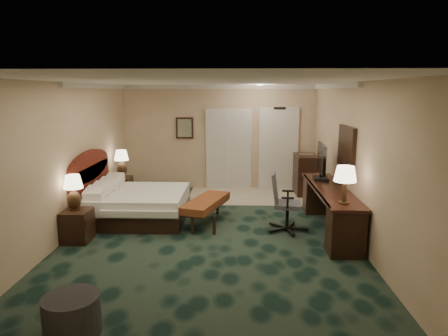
{
  "coord_description": "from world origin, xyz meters",
  "views": [
    {
      "loc": [
        0.47,
        -6.65,
        2.54
      ],
      "look_at": [
        0.23,
        0.6,
        1.14
      ],
      "focal_mm": 32.0,
      "sensor_mm": 36.0,
      "label": 1
    }
  ],
  "objects_px": {
    "bed_bench": "(206,211)",
    "desk": "(329,209)",
    "nightstand_far": "(121,189)",
    "desk_chair": "(288,202)",
    "lamp_near": "(74,193)",
    "lamp_far": "(122,163)",
    "minibar": "(306,174)",
    "bed": "(139,205)",
    "nightstand_near": "(77,226)",
    "ottoman": "(72,315)",
    "tv": "(321,162)"
  },
  "relations": [
    {
      "from": "bed_bench",
      "to": "desk",
      "type": "relative_size",
      "value": 0.52
    },
    {
      "from": "nightstand_far",
      "to": "desk_chair",
      "type": "height_order",
      "value": "desk_chair"
    },
    {
      "from": "nightstand_far",
      "to": "lamp_near",
      "type": "distance_m",
      "value": 2.66
    },
    {
      "from": "lamp_far",
      "to": "minibar",
      "type": "relative_size",
      "value": 0.64
    },
    {
      "from": "bed",
      "to": "desk",
      "type": "distance_m",
      "value": 3.7
    },
    {
      "from": "desk_chair",
      "to": "bed_bench",
      "type": "bearing_deg",
      "value": 173.84
    },
    {
      "from": "nightstand_near",
      "to": "bed_bench",
      "type": "height_order",
      "value": "nightstand_near"
    },
    {
      "from": "bed",
      "to": "desk",
      "type": "bearing_deg",
      "value": -7.94
    },
    {
      "from": "nightstand_near",
      "to": "ottoman",
      "type": "distance_m",
      "value": 2.84
    },
    {
      "from": "nightstand_near",
      "to": "lamp_near",
      "type": "distance_m",
      "value": 0.58
    },
    {
      "from": "desk",
      "to": "minibar",
      "type": "distance_m",
      "value": 2.71
    },
    {
      "from": "bed_bench",
      "to": "lamp_near",
      "type": "bearing_deg",
      "value": -137.33
    },
    {
      "from": "lamp_far",
      "to": "ottoman",
      "type": "bearing_deg",
      "value": -79.66
    },
    {
      "from": "nightstand_far",
      "to": "ottoman",
      "type": "xyz_separation_m",
      "value": [
        0.99,
        -5.28,
        -0.07
      ]
    },
    {
      "from": "bed_bench",
      "to": "desk_chair",
      "type": "xyz_separation_m",
      "value": [
        1.53,
        -0.37,
        0.3
      ]
    },
    {
      "from": "lamp_near",
      "to": "tv",
      "type": "distance_m",
      "value": 4.67
    },
    {
      "from": "ottoman",
      "to": "bed",
      "type": "bearing_deg",
      "value": 93.23
    },
    {
      "from": "lamp_far",
      "to": "desk",
      "type": "relative_size",
      "value": 0.23
    },
    {
      "from": "bed_bench",
      "to": "nightstand_far",
      "type": "bearing_deg",
      "value": 161.07
    },
    {
      "from": "lamp_far",
      "to": "desk",
      "type": "bearing_deg",
      "value": -24.09
    },
    {
      "from": "bed",
      "to": "bed_bench",
      "type": "distance_m",
      "value": 1.37
    },
    {
      "from": "lamp_near",
      "to": "lamp_far",
      "type": "height_order",
      "value": "lamp_far"
    },
    {
      "from": "tv",
      "to": "bed",
      "type": "bearing_deg",
      "value": -171.93
    },
    {
      "from": "bed",
      "to": "desk",
      "type": "height_order",
      "value": "desk"
    },
    {
      "from": "bed",
      "to": "minibar",
      "type": "relative_size",
      "value": 1.87
    },
    {
      "from": "lamp_near",
      "to": "ottoman",
      "type": "relative_size",
      "value": 1.02
    },
    {
      "from": "ottoman",
      "to": "desk_chair",
      "type": "xyz_separation_m",
      "value": [
        2.67,
        3.3,
        0.33
      ]
    },
    {
      "from": "bed",
      "to": "nightstand_far",
      "type": "bearing_deg",
      "value": 118.69
    },
    {
      "from": "minibar",
      "to": "ottoman",
      "type": "bearing_deg",
      "value": -119.68
    },
    {
      "from": "desk_chair",
      "to": "nightstand_near",
      "type": "bearing_deg",
      "value": -162.56
    },
    {
      "from": "nightstand_near",
      "to": "lamp_far",
      "type": "bearing_deg",
      "value": 89.49
    },
    {
      "from": "bed_bench",
      "to": "tv",
      "type": "height_order",
      "value": "tv"
    },
    {
      "from": "nightstand_near",
      "to": "nightstand_far",
      "type": "relative_size",
      "value": 0.98
    },
    {
      "from": "bed_bench",
      "to": "ottoman",
      "type": "height_order",
      "value": "bed_bench"
    },
    {
      "from": "bed",
      "to": "ottoman",
      "type": "distance_m",
      "value": 3.87
    },
    {
      "from": "bed_bench",
      "to": "desk_chair",
      "type": "distance_m",
      "value": 1.6
    },
    {
      "from": "bed",
      "to": "lamp_far",
      "type": "xyz_separation_m",
      "value": [
        -0.75,
        1.46,
        0.59
      ]
    },
    {
      "from": "minibar",
      "to": "lamp_far",
      "type": "bearing_deg",
      "value": -170.62
    },
    {
      "from": "lamp_far",
      "to": "bed_bench",
      "type": "height_order",
      "value": "lamp_far"
    },
    {
      "from": "lamp_far",
      "to": "desk_chair",
      "type": "distance_m",
      "value": 4.18
    },
    {
      "from": "tv",
      "to": "desk",
      "type": "bearing_deg",
      "value": -83.06
    },
    {
      "from": "desk_chair",
      "to": "minibar",
      "type": "xyz_separation_m",
      "value": [
        0.79,
        2.76,
        -0.05
      ]
    },
    {
      "from": "desk",
      "to": "tv",
      "type": "height_order",
      "value": "tv"
    },
    {
      "from": "bed",
      "to": "lamp_near",
      "type": "height_order",
      "value": "lamp_near"
    },
    {
      "from": "lamp_far",
      "to": "minibar",
      "type": "bearing_deg",
      "value": 9.38
    },
    {
      "from": "nightstand_far",
      "to": "minibar",
      "type": "height_order",
      "value": "minibar"
    },
    {
      "from": "lamp_near",
      "to": "minibar",
      "type": "height_order",
      "value": "lamp_near"
    },
    {
      "from": "lamp_far",
      "to": "desk",
      "type": "height_order",
      "value": "lamp_far"
    },
    {
      "from": "nightstand_far",
      "to": "tv",
      "type": "relative_size",
      "value": 0.61
    },
    {
      "from": "bed",
      "to": "nightstand_far",
      "type": "xyz_separation_m",
      "value": [
        -0.77,
        1.41,
        -0.01
      ]
    }
  ]
}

